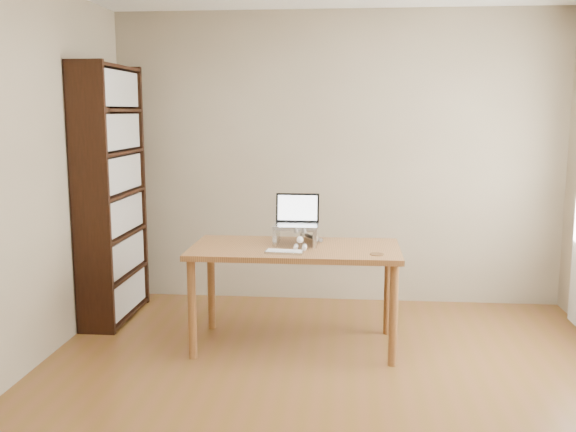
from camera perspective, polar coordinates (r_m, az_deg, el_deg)
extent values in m
cube|color=brown|center=(3.92, 3.50, -16.89)|extent=(4.00, 4.50, 0.02)
cube|color=#827357|center=(5.80, 4.37, 5.10)|extent=(4.00, 0.02, 2.60)
cube|color=#827357|center=(1.33, 0.84, -9.08)|extent=(4.00, 0.02, 2.60)
cube|color=black|center=(5.07, -17.18, 1.27)|extent=(0.30, 0.04, 2.10)
cube|color=black|center=(5.87, -13.99, 2.45)|extent=(0.30, 0.04, 2.10)
cube|color=black|center=(5.52, -16.83, 1.91)|extent=(0.02, 0.90, 2.10)
cube|color=black|center=(5.69, -15.02, -8.34)|extent=(0.30, 0.84, 0.02)
cube|color=black|center=(5.63, -14.81, -6.71)|extent=(0.20, 0.78, 0.28)
cube|color=black|center=(5.59, -15.17, -5.02)|extent=(0.30, 0.84, 0.03)
cube|color=black|center=(5.55, -14.95, -3.33)|extent=(0.20, 0.78, 0.28)
cube|color=black|center=(5.52, -15.32, -1.60)|extent=(0.30, 0.84, 0.02)
cube|color=black|center=(5.48, -15.10, 0.14)|extent=(0.20, 0.78, 0.28)
cube|color=black|center=(5.47, -15.47, 1.90)|extent=(0.30, 0.84, 0.02)
cube|color=black|center=(5.44, -15.25, 3.68)|extent=(0.20, 0.78, 0.28)
cube|color=black|center=(5.44, -15.62, 5.46)|extent=(0.30, 0.84, 0.02)
cube|color=black|center=(5.42, -15.40, 7.26)|extent=(0.20, 0.78, 0.28)
cube|color=black|center=(5.43, -15.78, 9.04)|extent=(0.30, 0.84, 0.02)
cube|color=black|center=(5.42, -15.56, 10.85)|extent=(0.20, 0.78, 0.28)
cube|color=black|center=(5.44, -15.94, 12.62)|extent=(0.30, 0.84, 0.03)
cube|color=brown|center=(4.66, 0.64, -2.98)|extent=(1.51, 0.76, 0.04)
cylinder|color=brown|center=(5.16, -6.84, -6.14)|extent=(0.06, 0.06, 0.71)
cylinder|color=brown|center=(5.06, 8.86, -6.50)|extent=(0.06, 0.06, 0.71)
cylinder|color=brown|center=(4.56, -8.53, -8.23)|extent=(0.06, 0.06, 0.71)
cylinder|color=brown|center=(4.45, 9.35, -8.72)|extent=(0.06, 0.06, 0.71)
cube|color=silver|center=(4.74, -1.03, -1.80)|extent=(0.03, 0.25, 0.12)
cube|color=silver|center=(4.71, 2.48, -1.86)|extent=(0.03, 0.25, 0.12)
cube|color=silver|center=(4.71, 0.72, -1.04)|extent=(0.32, 0.25, 0.01)
cube|color=silver|center=(4.71, 0.72, -0.88)|extent=(0.33, 0.23, 0.02)
cube|color=black|center=(4.82, 0.85, 0.74)|extent=(0.33, 0.05, 0.22)
cube|color=white|center=(4.81, 0.85, 0.73)|extent=(0.30, 0.04, 0.18)
cube|color=silver|center=(4.45, -0.34, -3.22)|extent=(0.27, 0.14, 0.02)
cube|color=silver|center=(4.45, -0.34, -3.10)|extent=(0.25, 0.12, 0.00)
cylinder|color=brown|center=(4.44, 7.90, -3.38)|extent=(0.10, 0.10, 0.01)
ellipsoid|color=#423B34|center=(4.75, 1.19, -1.65)|extent=(0.18, 0.41, 0.14)
ellipsoid|color=#423B34|center=(4.86, 1.29, -1.47)|extent=(0.16, 0.17, 0.13)
ellipsoid|color=#423B34|center=(4.56, 1.02, -1.83)|extent=(0.11, 0.10, 0.10)
ellipsoid|color=silver|center=(4.61, 1.06, -2.20)|extent=(0.10, 0.10, 0.09)
sphere|color=silver|center=(4.53, 0.99, -2.12)|extent=(0.05, 0.05, 0.05)
cone|color=#423B34|center=(4.56, 0.68, -1.24)|extent=(0.03, 0.04, 0.05)
cone|color=#423B34|center=(4.55, 1.38, -1.25)|extent=(0.03, 0.04, 0.05)
cylinder|color=silver|center=(4.57, 0.63, -2.78)|extent=(0.03, 0.10, 0.03)
cylinder|color=silver|center=(4.56, 1.39, -2.79)|extent=(0.03, 0.10, 0.03)
cylinder|color=#423B34|center=(4.88, 2.36, -1.94)|extent=(0.15, 0.22, 0.03)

